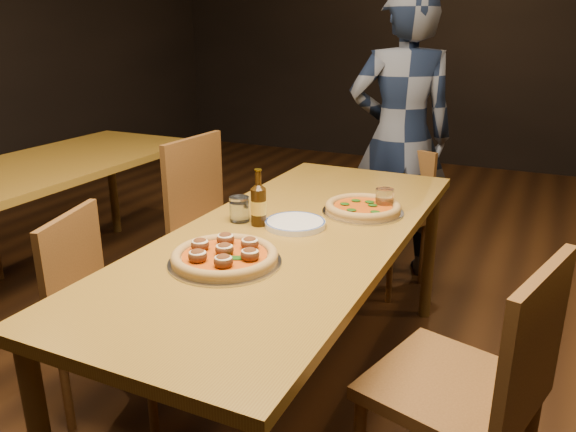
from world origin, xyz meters
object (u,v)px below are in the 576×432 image
at_px(table_main, 294,247).
at_px(pizza_meatball, 225,256).
at_px(table_left, 36,179).
at_px(chair_end, 385,218).
at_px(chair_main_sw, 230,227).
at_px(plate_stack, 295,224).
at_px(pizza_margherita, 363,208).
at_px(water_glass, 239,209).
at_px(chair_main_nw, 123,313).
at_px(beer_bottle, 259,206).
at_px(amber_glass, 384,200).
at_px(diner, 401,138).
at_px(chair_main_e, 452,385).

distance_m(table_main, pizza_meatball, 0.39).
bearing_deg(table_left, chair_end, 28.14).
relative_size(table_left, pizza_meatball, 5.44).
height_order(table_main, chair_main_sw, chair_main_sw).
bearing_deg(plate_stack, pizza_margherita, 56.00).
distance_m(chair_main_sw, water_glass, 0.71).
relative_size(table_main, chair_main_nw, 2.34).
bearing_deg(beer_bottle, amber_glass, 44.32).
relative_size(pizza_meatball, pizza_margherita, 1.11).
height_order(pizza_margherita, amber_glass, amber_glass).
xyz_separation_m(chair_end, beer_bottle, (-0.16, -1.23, 0.41)).
bearing_deg(chair_end, plate_stack, -72.20).
height_order(table_left, plate_stack, plate_stack).
bearing_deg(beer_bottle, pizza_margherita, 44.86).
height_order(table_left, chair_end, chair_end).
distance_m(chair_main_sw, beer_bottle, 0.78).
bearing_deg(pizza_margherita, table_main, -119.38).
xyz_separation_m(chair_end, diner, (0.01, 0.21, 0.43)).
height_order(table_left, water_glass, water_glass).
distance_m(table_main, chair_end, 1.25).
height_order(table_main, pizza_meatball, pizza_meatball).
xyz_separation_m(pizza_meatball, pizza_margherita, (0.24, 0.68, -0.00)).
bearing_deg(pizza_meatball, chair_main_sw, 120.67).
height_order(table_left, amber_glass, amber_glass).
height_order(amber_glass, diner, diner).
bearing_deg(table_left, pizza_meatball, -22.54).
bearing_deg(chair_main_nw, chair_end, -36.01).
relative_size(pizza_meatball, water_glass, 3.76).
xyz_separation_m(chair_main_e, diner, (-0.63, 1.75, 0.37)).
bearing_deg(table_main, beer_bottle, -176.48).
xyz_separation_m(chair_main_e, chair_end, (-0.64, 1.54, -0.06)).
relative_size(chair_main_e, water_glass, 9.70).
distance_m(chair_main_sw, amber_glass, 0.91).
height_order(table_main, diner, diner).
xyz_separation_m(table_left, pizza_meatball, (1.63, -0.68, 0.10)).
height_order(table_left, diner, diner).
bearing_deg(diner, chair_main_nw, 46.35).
distance_m(table_main, chair_main_nw, 0.71).
distance_m(chair_main_sw, plate_stack, 0.81).
distance_m(chair_main_e, water_glass, 1.01).
height_order(chair_main_e, pizza_meatball, chair_main_e).
height_order(pizza_margherita, water_glass, water_glass).
bearing_deg(pizza_meatball, table_main, 79.25).
distance_m(pizza_meatball, amber_glass, 0.81).
bearing_deg(pizza_meatball, chair_main_e, 4.33).
distance_m(water_glass, diner, 1.45).
bearing_deg(water_glass, table_left, 168.44).
height_order(chair_main_sw, chair_end, chair_main_sw).
bearing_deg(plate_stack, chair_main_nw, -146.68).
relative_size(beer_bottle, water_glass, 2.20).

